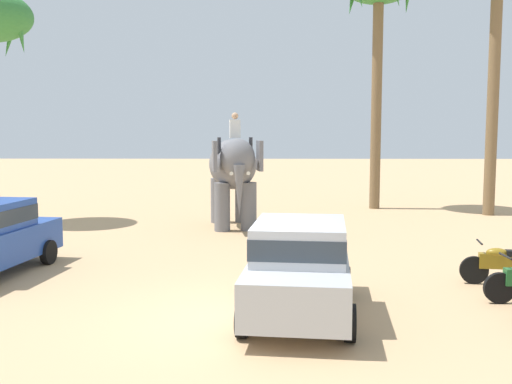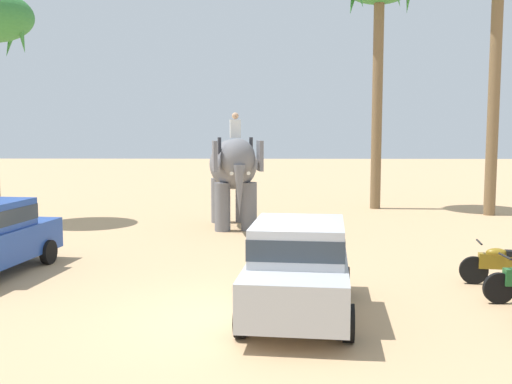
% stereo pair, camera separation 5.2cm
% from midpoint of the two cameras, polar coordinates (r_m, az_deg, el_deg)
% --- Properties ---
extents(ground_plane, '(120.00, 120.00, 0.00)m').
position_cam_midpoint_polar(ground_plane, '(10.61, -1.65, -12.13)').
color(ground_plane, tan).
extents(car_sedan_foreground, '(2.22, 4.26, 1.70)m').
position_cam_midpoint_polar(car_sedan_foreground, '(10.58, 4.27, -6.97)').
color(car_sedan_foreground, '#B7BABF').
rests_on(car_sedan_foreground, ground).
extents(elephant_with_mahout, '(2.08, 3.98, 3.88)m').
position_cam_midpoint_polar(elephant_with_mahout, '(20.04, -2.10, 2.20)').
color(elephant_with_mahout, slate).
rests_on(elephant_with_mahout, ground).
extents(motorcycle_fourth_in_row, '(1.79, 0.56, 0.94)m').
position_cam_midpoint_polar(motorcycle_fourth_in_row, '(13.73, 22.84, -6.41)').
color(motorcycle_fourth_in_row, black).
rests_on(motorcycle_fourth_in_row, ground).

